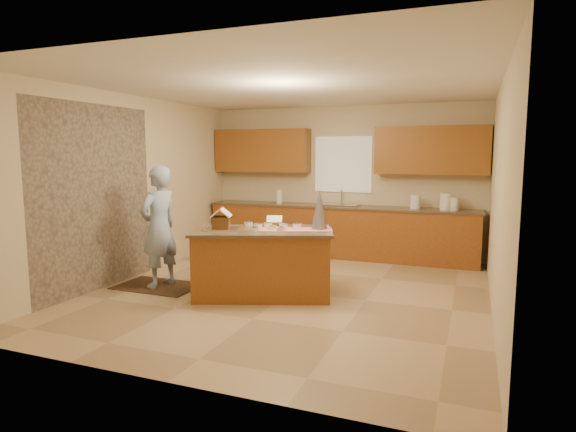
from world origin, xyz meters
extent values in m
plane|color=tan|center=(0.00, 0.00, 0.00)|extent=(5.50, 5.50, 0.00)
plane|color=silver|center=(0.00, 0.00, 2.70)|extent=(5.50, 5.50, 0.00)
plane|color=beige|center=(0.00, 2.75, 1.35)|extent=(5.50, 5.50, 0.00)
plane|color=beige|center=(0.00, -2.75, 1.35)|extent=(5.50, 5.50, 0.00)
plane|color=beige|center=(-2.50, 0.00, 1.35)|extent=(5.50, 5.50, 0.00)
plane|color=beige|center=(2.50, 0.00, 1.35)|extent=(5.50, 5.50, 0.00)
plane|color=gray|center=(-2.48, -0.80, 1.25)|extent=(0.00, 2.50, 2.50)
cube|color=white|center=(0.00, 2.72, 1.65)|extent=(1.05, 0.03, 1.00)
cube|color=brown|center=(0.00, 2.45, 0.44)|extent=(4.80, 0.60, 0.88)
cube|color=brown|center=(0.00, 2.45, 0.90)|extent=(4.85, 0.63, 0.04)
cube|color=brown|center=(-1.55, 2.57, 1.90)|extent=(1.85, 0.35, 0.80)
cube|color=brown|center=(1.55, 2.57, 1.90)|extent=(1.85, 0.35, 0.80)
cube|color=silver|center=(0.00, 2.45, 0.89)|extent=(0.70, 0.45, 0.12)
cylinder|color=silver|center=(0.00, 2.63, 1.06)|extent=(0.03, 0.03, 0.28)
cube|color=brown|center=(-0.28, -0.26, 0.42)|extent=(1.89, 1.39, 0.83)
cube|color=brown|center=(-0.28, -0.26, 0.85)|extent=(1.99, 1.49, 0.04)
cube|color=#B10C29|center=(0.12, -0.11, 0.87)|extent=(1.01, 0.65, 0.01)
cube|color=silver|center=(-0.75, -0.48, 0.88)|extent=(0.52, 0.45, 0.02)
cube|color=white|center=(-0.27, 0.13, 0.96)|extent=(0.25, 0.22, 0.09)
cone|color=#B1B0BC|center=(0.40, 0.04, 1.13)|extent=(0.27, 0.27, 0.52)
cube|color=black|center=(-1.81, -0.41, 0.01)|extent=(1.13, 0.74, 0.01)
imported|color=#8FA7CB|center=(-1.76, -0.41, 0.84)|extent=(0.50, 0.67, 1.67)
cylinder|color=white|center=(1.33, 2.45, 1.04)|extent=(0.17, 0.17, 0.23)
cylinder|color=white|center=(1.82, 2.45, 1.06)|extent=(0.19, 0.19, 0.28)
cylinder|color=white|center=(1.95, 2.45, 1.03)|extent=(0.15, 0.15, 0.21)
cylinder|color=white|center=(-1.15, 2.45, 1.05)|extent=(0.12, 0.12, 0.25)
cube|color=#593017|center=(-0.75, -0.48, 0.97)|extent=(0.27, 0.29, 0.15)
cube|color=white|center=(-0.81, -0.50, 1.10)|extent=(0.22, 0.30, 0.12)
cube|color=white|center=(-0.69, -0.46, 1.10)|extent=(0.22, 0.30, 0.12)
cylinder|color=red|center=(-0.75, -0.48, 1.15)|extent=(0.11, 0.25, 0.02)
cylinder|color=#4A9823|center=(-0.31, -0.01, 0.90)|extent=(0.11, 0.11, 0.05)
cylinder|color=#3776CE|center=(0.08, 0.06, 0.90)|extent=(0.11, 0.11, 0.05)
cylinder|color=gold|center=(-0.01, -0.27, 0.90)|extent=(0.11, 0.11, 0.05)
cylinder|color=orange|center=(-0.40, -0.13, 0.90)|extent=(0.11, 0.11, 0.05)
cylinder|color=pink|center=(-0.31, -0.42, 0.90)|extent=(0.11, 0.11, 0.05)
cylinder|color=#90307D|center=(-0.58, -0.03, 0.90)|extent=(0.11, 0.11, 0.05)
cylinder|color=white|center=(-0.07, -0.03, 0.90)|extent=(0.11, 0.11, 0.05)
cylinder|color=yellow|center=(-0.16, -0.22, 0.90)|extent=(0.11, 0.11, 0.05)
camera|label=1|loc=(2.24, -5.82, 1.83)|focal=29.87mm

